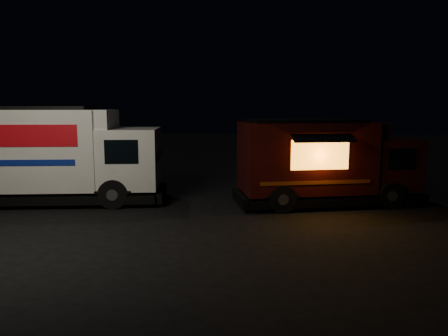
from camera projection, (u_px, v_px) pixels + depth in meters
The scene contains 3 objects.
ground at pixel (155, 217), 12.79m from camera, with size 80.00×80.00×0.00m, color black.
white_truck at pixel (57, 155), 14.58m from camera, with size 7.11×2.43×3.22m, color white, non-canonical shape.
red_truck at pixel (328, 162), 14.37m from camera, with size 6.05×2.23×2.82m, color #3C0B0C, non-canonical shape.
Camera 1 is at (3.17, -12.23, 3.20)m, focal length 35.00 mm.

